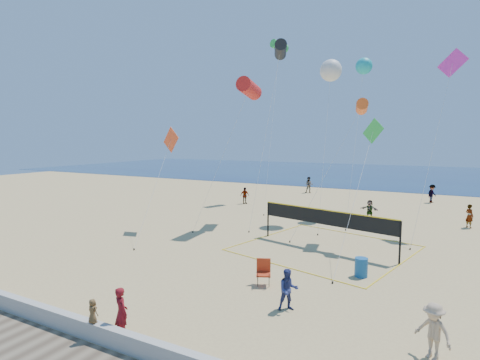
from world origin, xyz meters
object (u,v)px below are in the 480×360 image
at_px(woman, 121,313).
at_px(camp_chair, 264,270).
at_px(trash_barrel, 361,267).
at_px(volleyball_net, 326,222).

distance_m(woman, camp_chair, 6.49).
bearing_deg(woman, trash_barrel, -98.92).
distance_m(woman, trash_barrel, 10.77).
xyz_separation_m(woman, trash_barrel, (5.79, 9.08, -0.40)).
bearing_deg(woman, camp_chair, -86.23).
height_order(woman, camp_chair, woman).
height_order(camp_chair, volleyball_net, volleyball_net).
relative_size(woman, camp_chair, 1.33).
bearing_deg(volleyball_net, woman, -89.73).
xyz_separation_m(woman, volleyball_net, (3.15, 12.73, 0.72)).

